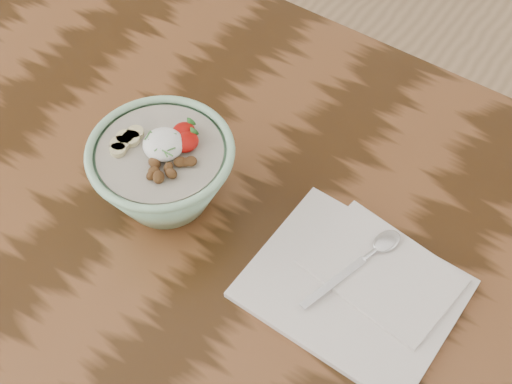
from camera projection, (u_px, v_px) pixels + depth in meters
The scene contains 4 objects.
table at pixel (244, 287), 98.48cm from camera, with size 160.00×90.00×75.00cm.
breakfast_bowl at pixel (163, 170), 90.90cm from camera, with size 18.65×18.65×12.46cm.
napkin at pixel (359, 285), 87.46cm from camera, with size 25.11×21.31×1.51cm.
spoon at pixel (374, 251), 88.89cm from camera, with size 6.33×16.23×0.86cm.
Camera 1 is at (28.31, -38.60, 152.79)cm, focal length 50.00 mm.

